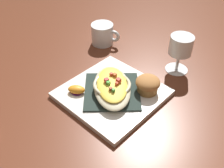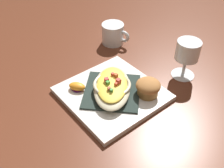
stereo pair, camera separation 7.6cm
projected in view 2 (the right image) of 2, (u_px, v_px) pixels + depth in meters
ground_plane at (112, 96)px, 0.79m from camera, size 2.60×2.60×0.00m
square_plate at (112, 94)px, 0.79m from camera, size 0.27×0.27×0.02m
folded_napkin at (112, 91)px, 0.78m from camera, size 0.23×0.23×0.01m
gratin_dish at (112, 86)px, 0.77m from camera, size 0.21×0.22×0.05m
muffin at (148, 87)px, 0.76m from camera, size 0.07×0.07×0.05m
orange_garnish at (77, 87)px, 0.79m from camera, size 0.05×0.06×0.02m
coffee_mug at (113, 35)px, 1.00m from camera, size 0.08×0.11×0.08m
stemmed_glass at (187, 53)px, 0.81m from camera, size 0.08×0.08×0.13m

